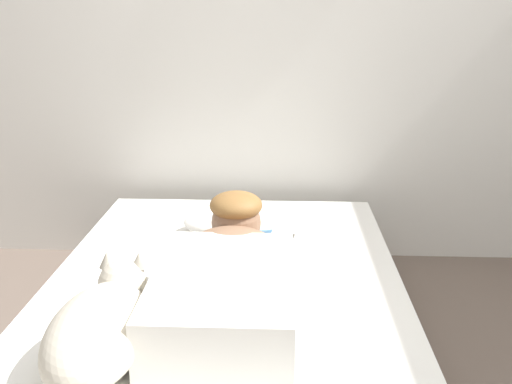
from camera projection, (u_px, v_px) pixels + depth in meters
name	position (u px, v px, depth m)	size (l,w,h in m)	color
back_wall	(303.00, 13.00, 2.85)	(4.01, 0.12, 2.50)	silver
bed	(225.00, 328.00, 2.12)	(1.31, 1.94, 0.35)	#726051
pillow	(244.00, 222.00, 2.50)	(0.52, 0.32, 0.11)	white
person_lying	(228.00, 274.00, 1.89)	(0.43, 0.92, 0.27)	white
dog	(101.00, 326.00, 1.59)	(0.26, 0.57, 0.21)	beige
coffee_cup	(263.00, 236.00, 2.39)	(0.12, 0.09, 0.07)	teal
cell_phone	(231.00, 344.00, 1.68)	(0.07, 0.14, 0.01)	black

